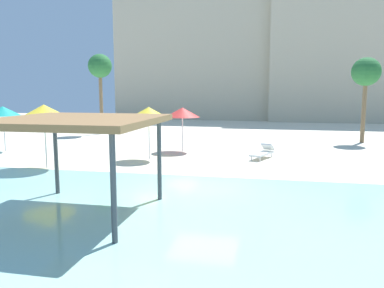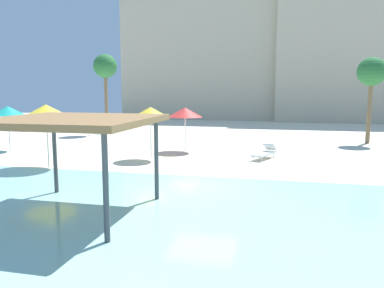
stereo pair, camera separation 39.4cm
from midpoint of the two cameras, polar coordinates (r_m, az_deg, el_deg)
name	(u,v)px [view 1 (the left image)]	position (r m, az deg, el deg)	size (l,w,h in m)	color
ground_plane	(204,187)	(14.26, 1.05, -6.38)	(80.00, 80.00, 0.00)	beige
lagoon_water	(167,240)	(9.39, -5.07, -14.05)	(44.00, 13.50, 0.04)	#99D1C6
shade_pavilion	(77,124)	(11.17, -17.77, 2.92)	(4.36, 4.36, 2.80)	#42474C
beach_umbrella_yellow_0	(44,112)	(18.53, -21.82, 4.46)	(2.43, 2.43, 2.92)	silver
beach_umbrella_yellow_2	(149,112)	(19.69, -7.07, 4.74)	(1.90, 1.90, 2.71)	silver
beach_umbrella_red_3	(182,112)	(22.21, -1.96, 4.75)	(2.04, 2.04, 2.57)	silver
beach_umbrella_teal_4	(3,111)	(24.87, -26.85, 4.42)	(1.97, 1.97, 2.64)	silver
lounge_chair_1	(263,152)	(20.34, 10.03, -1.21)	(1.30, 1.98, 0.74)	white
palm_tree_0	(366,74)	(28.34, 24.21, 9.58)	(1.90, 1.90, 5.74)	brown
palm_tree_1	(100,68)	(32.18, -13.94, 10.98)	(1.90, 1.90, 6.46)	brown
hotel_block_0	(212,57)	(50.02, 2.75, 12.89)	(23.27, 8.10, 15.63)	beige
hotel_block_1	(372,52)	(50.62, 25.12, 12.32)	(23.54, 10.31, 16.01)	beige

